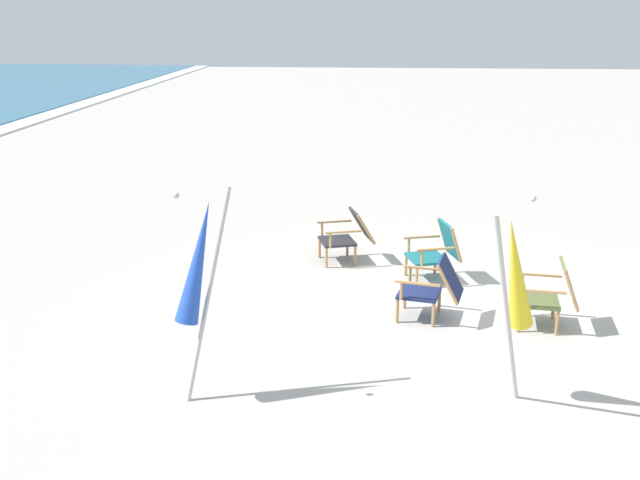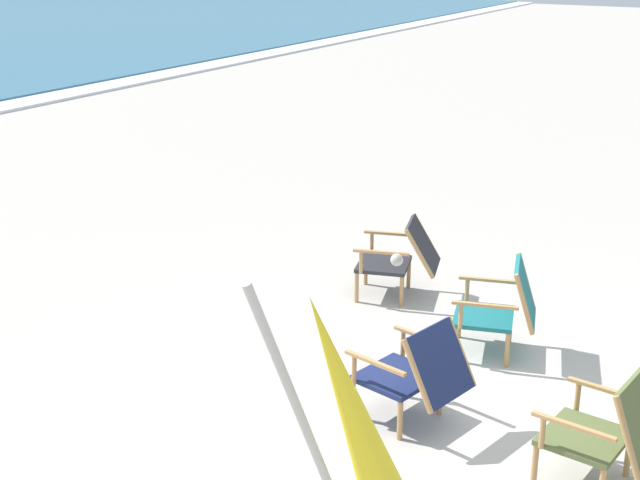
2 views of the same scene
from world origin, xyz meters
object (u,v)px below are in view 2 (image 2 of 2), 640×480
Objects in this scene: beach_chair_back_right at (401,256)px; beach_chair_back_left at (610,430)px; beach_chair_mid_center at (416,371)px; beach_chair_far_center at (502,306)px; umbrella_furled_yellow at (347,405)px.

beach_chair_back_right is 3.33m from beach_chair_back_left.
beach_chair_mid_center is 1.37m from beach_chair_back_left.
beach_chair_mid_center is 0.95× the size of beach_chair_back_right.
beach_chair_mid_center is 1.40m from beach_chair_far_center.
beach_chair_far_center reaches higher than beach_chair_back_right.
beach_chair_back_left reaches higher than beach_chair_mid_center.
beach_chair_mid_center is at bearing 15.21° from umbrella_furled_yellow.
beach_chair_back_left is at bearing -95.15° from beach_chair_mid_center.
beach_chair_back_right is (2.10, 1.11, -0.00)m from beach_chair_mid_center.
beach_chair_back_left is at bearing -141.18° from beach_chair_far_center.
umbrella_furled_yellow is at bearing 157.34° from beach_chair_back_left.
beach_chair_back_left is (-2.22, -2.47, 0.01)m from beach_chair_back_right.
beach_chair_far_center is 1.01× the size of beach_chair_back_left.
beach_chair_far_center is 0.41× the size of umbrella_furled_yellow.
beach_chair_far_center reaches higher than beach_chair_back_left.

